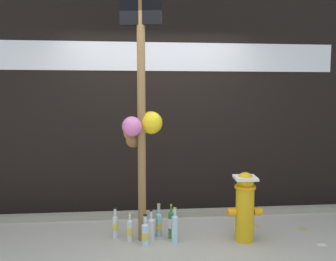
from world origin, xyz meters
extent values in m
plane|color=#ADA899|center=(0.00, 0.00, 0.00)|extent=(14.00, 14.00, 0.00)
cube|color=black|center=(0.00, 1.50, 1.95)|extent=(10.00, 0.20, 3.90)
cube|color=silver|center=(-0.11, 1.40, 2.14)|extent=(5.23, 0.01, 0.38)
cube|color=gray|center=(0.00, 1.13, 0.04)|extent=(8.00, 0.12, 0.08)
cylinder|color=olive|center=(-0.21, 0.39, 1.32)|extent=(0.09, 0.09, 2.63)
cube|color=black|center=(-0.21, 0.39, 2.53)|extent=(0.45, 0.16, 0.36)
sphere|color=orange|center=(-0.32, 0.59, 1.19)|extent=(0.19, 0.19, 0.19)
sphere|color=yellow|center=(-0.10, 0.42, 1.31)|extent=(0.25, 0.25, 0.25)
sphere|color=#D66BB2|center=(-0.31, 0.33, 1.28)|extent=(0.22, 0.22, 0.22)
sphere|color=brown|center=(-0.30, 0.49, 1.12)|extent=(0.17, 0.17, 0.17)
sphere|color=brown|center=(-0.30, 0.49, 1.24)|extent=(0.12, 0.12, 0.12)
sphere|color=brown|center=(-0.34, 0.49, 1.28)|extent=(0.05, 0.05, 0.05)
sphere|color=brown|center=(-0.26, 0.49, 1.28)|extent=(0.05, 0.05, 0.05)
sphere|color=brown|center=(-0.30, 0.44, 1.24)|extent=(0.04, 0.04, 0.04)
cylinder|color=gold|center=(0.92, 0.26, 0.30)|extent=(0.20, 0.20, 0.60)
cylinder|color=orange|center=(0.92, 0.26, 0.61)|extent=(0.23, 0.23, 0.03)
sphere|color=gold|center=(0.92, 0.26, 0.68)|extent=(0.19, 0.19, 0.19)
cylinder|color=orange|center=(0.77, 0.26, 0.33)|extent=(0.09, 0.09, 0.09)
cylinder|color=orange|center=(1.07, 0.26, 0.33)|extent=(0.09, 0.09, 0.09)
cube|color=white|center=(0.92, 0.26, 0.71)|extent=(0.26, 0.26, 0.03)
cylinder|color=#B2DBEA|center=(0.14, 0.29, 0.14)|extent=(0.07, 0.07, 0.29)
cone|color=#B2DBEA|center=(0.14, 0.29, 0.30)|extent=(0.07, 0.07, 0.03)
cylinder|color=#B2DBEA|center=(0.14, 0.29, 0.35)|extent=(0.03, 0.03, 0.06)
cylinder|color=gold|center=(0.14, 0.29, 0.38)|extent=(0.04, 0.04, 0.01)
cylinder|color=#93CCE0|center=(-0.02, 0.49, 0.13)|extent=(0.07, 0.07, 0.25)
cone|color=#93CCE0|center=(-0.02, 0.49, 0.26)|extent=(0.07, 0.07, 0.03)
cylinder|color=#93CCE0|center=(-0.02, 0.49, 0.32)|extent=(0.03, 0.03, 0.09)
cylinder|color=#D8C64C|center=(-0.02, 0.49, 0.10)|extent=(0.07, 0.07, 0.08)
cylinder|color=gold|center=(-0.02, 0.49, 0.37)|extent=(0.04, 0.04, 0.01)
cylinder|color=silver|center=(-0.11, 0.36, 0.12)|extent=(0.08, 0.08, 0.23)
cone|color=silver|center=(-0.11, 0.36, 0.25)|extent=(0.08, 0.08, 0.03)
cylinder|color=silver|center=(-0.11, 0.36, 0.30)|extent=(0.03, 0.03, 0.07)
cylinder|color=black|center=(-0.11, 0.36, 0.34)|extent=(0.03, 0.03, 0.01)
cylinder|color=#337038|center=(0.12, 0.42, 0.15)|extent=(0.06, 0.06, 0.29)
cone|color=#337038|center=(0.12, 0.42, 0.30)|extent=(0.06, 0.06, 0.03)
cylinder|color=#337038|center=(0.12, 0.42, 0.35)|extent=(0.02, 0.02, 0.06)
cylinder|color=silver|center=(0.12, 0.42, 0.17)|extent=(0.07, 0.07, 0.11)
cylinder|color=gold|center=(0.12, 0.42, 0.38)|extent=(0.03, 0.03, 0.01)
cylinder|color=silver|center=(-0.52, 0.48, 0.12)|extent=(0.06, 0.06, 0.24)
cone|color=silver|center=(-0.52, 0.48, 0.25)|extent=(0.06, 0.06, 0.03)
cylinder|color=silver|center=(-0.52, 0.48, 0.30)|extent=(0.03, 0.03, 0.08)
cylinder|color=#D8C64C|center=(-0.52, 0.48, 0.13)|extent=(0.07, 0.07, 0.08)
cylinder|color=black|center=(-0.52, 0.48, 0.35)|extent=(0.03, 0.03, 0.01)
cylinder|color=#B2DBEA|center=(-0.18, 0.23, 0.11)|extent=(0.08, 0.08, 0.23)
cone|color=#B2DBEA|center=(-0.18, 0.23, 0.24)|extent=(0.08, 0.08, 0.03)
cylinder|color=#B2DBEA|center=(-0.18, 0.23, 0.30)|extent=(0.04, 0.04, 0.07)
cylinder|color=#D8C64C|center=(-0.18, 0.23, 0.11)|extent=(0.08, 0.08, 0.08)
cylinder|color=black|center=(-0.18, 0.23, 0.34)|extent=(0.04, 0.04, 0.01)
cylinder|color=silver|center=(-0.35, 0.37, 0.11)|extent=(0.07, 0.07, 0.23)
cone|color=silver|center=(-0.35, 0.37, 0.24)|extent=(0.07, 0.07, 0.03)
cylinder|color=silver|center=(-0.35, 0.37, 0.29)|extent=(0.03, 0.03, 0.06)
cylinder|color=#D8C64C|center=(-0.35, 0.37, 0.12)|extent=(0.07, 0.07, 0.09)
cylinder|color=gold|center=(-0.35, 0.37, 0.32)|extent=(0.03, 0.03, 0.01)
cube|color=tan|center=(1.74, 0.53, 0.00)|extent=(0.11, 0.11, 0.01)
cube|color=tan|center=(1.21, 0.69, 0.00)|extent=(0.13, 0.13, 0.01)
cube|color=silver|center=(1.72, 0.07, 0.00)|extent=(0.10, 0.07, 0.01)
camera|label=1|loc=(-0.28, -3.40, 1.59)|focal=37.34mm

